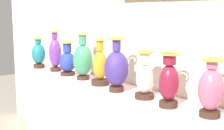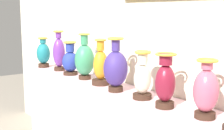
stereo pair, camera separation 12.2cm
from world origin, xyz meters
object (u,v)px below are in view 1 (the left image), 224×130
at_px(vase_indigo, 116,68).
at_px(vase_violet, 55,53).
at_px(vase_burgundy, 169,82).
at_px(vase_cobalt, 67,61).
at_px(vase_jade, 83,60).
at_px(vase_teal, 39,54).
at_px(vase_amber, 100,66).
at_px(vase_ivory, 145,78).
at_px(vase_rose, 211,90).

bearing_deg(vase_indigo, vase_violet, 177.26).
xyz_separation_m(vase_indigo, vase_burgundy, (0.53, 0.00, -0.02)).
bearing_deg(vase_cobalt, vase_jade, 1.77).
bearing_deg(vase_teal, vase_cobalt, 3.72).
bearing_deg(vase_cobalt, vase_amber, 0.05).
bearing_deg(vase_indigo, vase_ivory, 5.93).
bearing_deg(vase_rose, vase_ivory, -178.03).
bearing_deg(vase_indigo, vase_amber, 171.98).
bearing_deg(vase_rose, vase_teal, -178.76).
bearing_deg(vase_indigo, vase_cobalt, 177.37).
height_order(vase_violet, vase_indigo, vase_indigo).
bearing_deg(vase_rose, vase_cobalt, -179.61).
distance_m(vase_amber, vase_burgundy, 0.79).
height_order(vase_ivory, vase_burgundy, vase_burgundy).
xyz_separation_m(vase_amber, vase_ivory, (0.54, -0.01, -0.01)).
bearing_deg(vase_burgundy, vase_rose, 8.63).
bearing_deg(vase_rose, vase_burgundy, -171.37).
xyz_separation_m(vase_cobalt, vase_burgundy, (1.32, -0.03, 0.03)).
distance_m(vase_cobalt, vase_burgundy, 1.32).
relative_size(vase_cobalt, vase_amber, 0.84).
height_order(vase_violet, vase_ivory, vase_violet).
bearing_deg(vase_burgundy, vase_violet, 178.32).
bearing_deg(vase_amber, vase_rose, 0.55).
relative_size(vase_burgundy, vase_rose, 1.02).
distance_m(vase_teal, vase_cobalt, 0.55).
height_order(vase_cobalt, vase_ivory, vase_ivory).
height_order(vase_teal, vase_indigo, vase_indigo).
bearing_deg(vase_ivory, vase_rose, 1.97).
height_order(vase_violet, vase_cobalt, vase_violet).
bearing_deg(vase_ivory, vase_cobalt, 179.60).
xyz_separation_m(vase_violet, vase_indigo, (1.06, -0.05, -0.01)).
xyz_separation_m(vase_teal, vase_violet, (0.28, 0.05, 0.04)).
distance_m(vase_jade, vase_burgundy, 1.07).
xyz_separation_m(vase_jade, vase_rose, (1.35, 0.00, -0.02)).
bearing_deg(vase_teal, vase_burgundy, 0.10).
height_order(vase_teal, vase_amber, vase_amber).
relative_size(vase_amber, vase_indigo, 0.92).
distance_m(vase_jade, vase_amber, 0.28).
xyz_separation_m(vase_violet, vase_rose, (1.87, -0.00, -0.03)).
bearing_deg(vase_rose, vase_indigo, -176.67).
relative_size(vase_amber, vase_rose, 1.11).
distance_m(vase_teal, vase_rose, 2.16).
bearing_deg(vase_indigo, vase_rose, 3.33).
bearing_deg(vase_burgundy, vase_indigo, -179.55).
height_order(vase_cobalt, vase_indigo, vase_indigo).
bearing_deg(vase_cobalt, vase_indigo, -2.63).
bearing_deg(vase_burgundy, vase_ivory, 174.29).
bearing_deg(vase_ivory, vase_teal, -179.01).
distance_m(vase_cobalt, vase_indigo, 0.80).
xyz_separation_m(vase_jade, vase_indigo, (0.54, -0.04, 0.00)).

